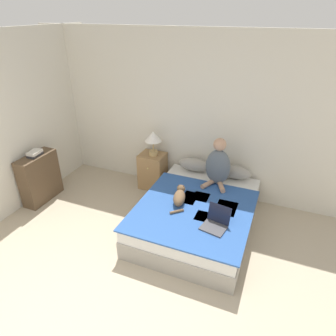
# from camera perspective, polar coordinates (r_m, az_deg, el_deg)

# --- Properties ---
(wall_back) EXTENTS (5.18, 0.05, 2.55)m
(wall_back) POSITION_cam_1_polar(r_m,az_deg,el_deg) (4.80, 2.92, 10.03)
(wall_back) COLOR beige
(wall_back) RESTS_ON ground_plane
(bed) EXTENTS (1.49, 1.92, 0.44)m
(bed) POSITION_cam_1_polar(r_m,az_deg,el_deg) (4.24, 5.55, -8.89)
(bed) COLOR #9E998E
(bed) RESTS_ON ground_plane
(pillow_near) EXTENTS (0.51, 0.22, 0.21)m
(pillow_near) POSITION_cam_1_polar(r_m,az_deg,el_deg) (4.82, 5.01, 0.66)
(pillow_near) COLOR gray
(pillow_near) RESTS_ON bed
(pillow_far) EXTENTS (0.51, 0.22, 0.21)m
(pillow_far) POSITION_cam_1_polar(r_m,az_deg,el_deg) (4.69, 12.58, -0.74)
(pillow_far) COLOR gray
(pillow_far) RESTS_ON bed
(person_sitting) EXTENTS (0.37, 0.36, 0.73)m
(person_sitting) POSITION_cam_1_polar(r_m,az_deg,el_deg) (4.40, 9.49, 0.55)
(person_sitting) COLOR slate
(person_sitting) RESTS_ON bed
(cat_tabby) EXTENTS (0.24, 0.54, 0.17)m
(cat_tabby) POSITION_cam_1_polar(r_m,az_deg,el_deg) (4.05, 2.20, -5.43)
(cat_tabby) COLOR brown
(cat_tabby) RESTS_ON bed
(laptop_open) EXTENTS (0.33, 0.33, 0.24)m
(laptop_open) POSITION_cam_1_polar(r_m,az_deg,el_deg) (3.68, 9.04, -10.28)
(laptop_open) COLOR #424247
(laptop_open) RESTS_ON bed
(nightstand) EXTENTS (0.42, 0.38, 0.62)m
(nightstand) POSITION_cam_1_polar(r_m,az_deg,el_deg) (5.12, -2.94, -0.52)
(nightstand) COLOR #937047
(nightstand) RESTS_ON ground_plane
(table_lamp) EXTENTS (0.27, 0.27, 0.41)m
(table_lamp) POSITION_cam_1_polar(r_m,az_deg,el_deg) (4.84, -2.86, 5.70)
(table_lamp) COLOR tan
(table_lamp) RESTS_ON nightstand
(bookshelf) EXTENTS (0.25, 0.66, 0.78)m
(bookshelf) POSITION_cam_1_polar(r_m,az_deg,el_deg) (5.16, -23.23, -1.74)
(bookshelf) COLOR brown
(bookshelf) RESTS_ON ground_plane
(book_stack_top) EXTENTS (0.17, 0.24, 0.08)m
(book_stack_top) POSITION_cam_1_polar(r_m,az_deg,el_deg) (4.97, -24.04, 2.55)
(book_stack_top) COLOR #2D2D33
(book_stack_top) RESTS_ON bookshelf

